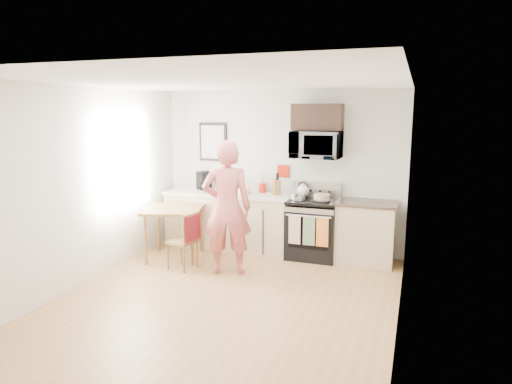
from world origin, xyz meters
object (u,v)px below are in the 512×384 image
(person, at_px, (227,208))
(chair, at_px, (188,234))
(microwave, at_px, (316,145))
(cake, at_px, (322,198))
(dining_table, at_px, (174,214))
(range, at_px, (313,230))

(person, xyz_separation_m, chair, (-0.57, -0.09, -0.40))
(microwave, height_order, cake, microwave)
(dining_table, relative_size, chair, 1.09)
(cake, bearing_deg, dining_table, -161.85)
(microwave, relative_size, person, 0.40)
(chair, relative_size, cake, 2.84)
(chair, xyz_separation_m, cake, (1.69, 1.13, 0.43))
(person, distance_m, chair, 0.70)
(person, relative_size, dining_table, 2.06)
(range, distance_m, chair, 1.95)
(person, bearing_deg, microwave, -149.31)
(microwave, height_order, dining_table, microwave)
(range, height_order, cake, range)
(chair, distance_m, cake, 2.08)
(person, xyz_separation_m, dining_table, (-1.04, 0.34, -0.24))
(chair, bearing_deg, microwave, 50.76)
(person, relative_size, chair, 2.24)
(chair, bearing_deg, person, 19.95)
(person, height_order, dining_table, person)
(range, height_order, chair, range)
(microwave, distance_m, cake, 0.81)
(dining_table, bearing_deg, person, -17.93)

